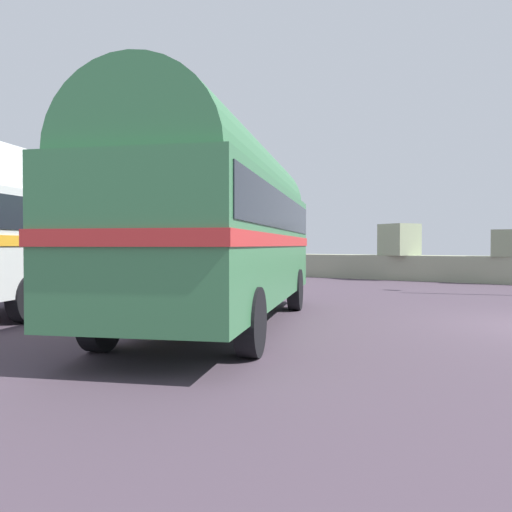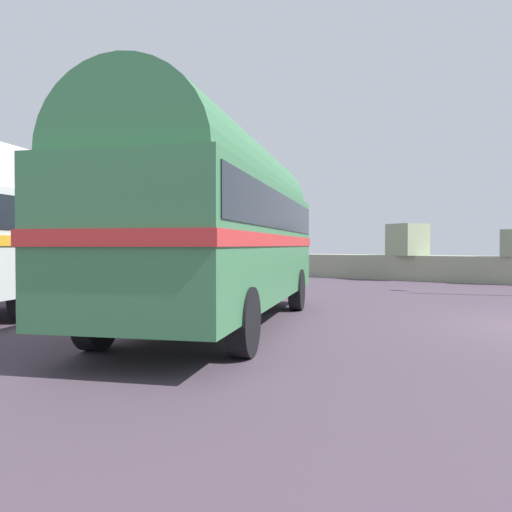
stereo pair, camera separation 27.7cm
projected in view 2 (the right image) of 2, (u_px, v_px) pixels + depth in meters
vintage_coach at (220, 218)px, 9.74m from camera, size 5.57×8.83×3.70m
second_coach at (55, 225)px, 12.98m from camera, size 5.64×8.82×3.70m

